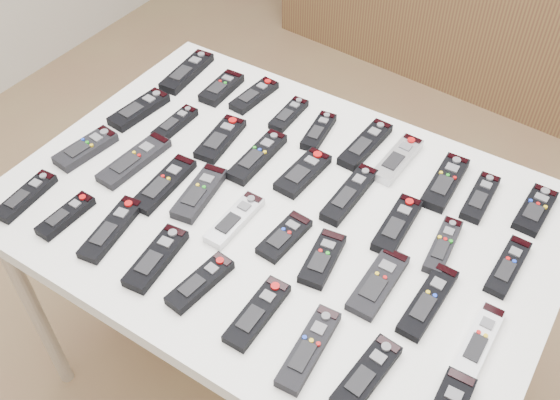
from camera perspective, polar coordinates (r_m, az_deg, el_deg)
The scene contains 39 objects.
ground at distance 2.13m, azimuth 2.62°, elevation -13.35°, with size 4.00×4.00×0.00m, color #875B44.
table at distance 1.49m, azimuth -0.00°, elevation -2.09°, with size 1.25×0.88×0.78m.
remote_0 at distance 1.86m, azimuth -8.50°, elevation 11.52°, with size 0.06×0.20×0.02m, color black.
remote_1 at distance 1.79m, azimuth -5.37°, elevation 10.17°, with size 0.06×0.15×0.02m, color black.
remote_2 at distance 1.75m, azimuth -2.38°, elevation 9.53°, with size 0.05×0.16×0.02m, color black.
remote_3 at distance 1.69m, azimuth 0.81°, elevation 7.84°, with size 0.04×0.14×0.02m, color black.
remote_4 at distance 1.63m, azimuth 3.55°, elevation 6.28°, with size 0.04×0.15×0.02m, color black.
remote_5 at distance 1.60m, azimuth 7.82°, elevation 5.06°, with size 0.05×0.19×0.02m, color black.
remote_6 at distance 1.57m, azimuth 10.70°, elevation 3.68°, with size 0.05×0.18×0.02m, color #B7B7BC.
remote_7 at distance 1.54m, azimuth 14.87°, elevation 1.59°, with size 0.06×0.19×0.02m, color black.
remote_8 at distance 1.53m, azimuth 17.84°, elevation 0.23°, with size 0.05×0.16×0.02m, color black.
remote_9 at distance 1.54m, azimuth 22.30°, elevation -0.84°, with size 0.06×0.15×0.02m, color black.
remote_10 at distance 1.74m, azimuth -12.76°, elevation 8.07°, with size 0.06×0.18×0.02m, color black.
remote_11 at distance 1.68m, azimuth -9.57°, elevation 6.91°, with size 0.04×0.14×0.02m, color black.
remote_12 at distance 1.61m, azimuth -5.46°, elevation 5.60°, with size 0.06×0.17×0.02m, color black.
remote_13 at distance 1.55m, azimuth -2.06°, elevation 3.99°, with size 0.05×0.20×0.02m, color black.
remote_14 at distance 1.51m, azimuth 2.12°, elevation 2.52°, with size 0.06×0.16×0.02m, color black.
remote_15 at distance 1.47m, azimuth 6.37°, elevation 0.53°, with size 0.05×0.20×0.02m, color black.
remote_16 at distance 1.42m, azimuth 10.65°, elevation -2.25°, with size 0.05×0.18×0.02m, color black.
remote_17 at distance 1.40m, azimuth 14.67°, elevation -4.08°, with size 0.04×0.16×0.02m, color black.
remote_18 at distance 1.40m, azimuth 20.13°, elevation -5.72°, with size 0.05×0.17×0.02m, color black.
remote_19 at distance 1.65m, azimuth -17.33°, elevation 4.51°, with size 0.06×0.16×0.02m, color black.
remote_20 at distance 1.59m, azimuth -13.17°, elevation 3.56°, with size 0.06×0.20×0.02m, color black.
remote_21 at distance 1.51m, azimuth -10.57°, elevation 1.45°, with size 0.06×0.19×0.02m, color black.
remote_22 at distance 1.47m, azimuth -7.37°, elevation 0.64°, with size 0.06×0.18×0.02m, color black.
remote_23 at distance 1.41m, azimuth -4.17°, elevation -1.80°, with size 0.05×0.17×0.02m, color #B7B7BC.
remote_24 at distance 1.37m, azimuth 0.41°, elevation -3.37°, with size 0.05×0.14×0.02m, color black.
remote_25 at distance 1.33m, azimuth 3.90°, elevation -5.37°, with size 0.06×0.15×0.02m, color black.
remote_26 at distance 1.31m, azimuth 8.97°, elevation -7.46°, with size 0.06×0.18×0.02m, color black.
remote_27 at distance 1.30m, azimuth 13.39°, elevation -8.97°, with size 0.05×0.19×0.02m, color black.
remote_28 at distance 1.27m, azimuth 17.72°, elevation -12.20°, with size 0.05×0.18×0.02m, color silver.
remote_29 at distance 1.57m, azimuth -22.21°, elevation 0.33°, with size 0.05×0.16×0.02m, color black.
remote_30 at distance 1.49m, azimuth -19.00°, elevation -1.37°, with size 0.04×0.14×0.02m, color black.
remote_31 at distance 1.43m, azimuth -15.15°, elevation -2.56°, with size 0.05×0.19×0.02m, color black.
remote_32 at distance 1.36m, azimuth -11.26°, elevation -5.23°, with size 0.06×0.17×0.02m, color black.
remote_33 at distance 1.30m, azimuth -7.31°, elevation -7.48°, with size 0.05×0.16×0.02m, color black.
remote_34 at distance 1.25m, azimuth -2.08°, elevation -10.28°, with size 0.05×0.17×0.02m, color black.
remote_35 at distance 1.21m, azimuth 2.65°, elevation -13.41°, with size 0.05×0.19×0.02m, color black.
remote_36 at distance 1.19m, azimuth 7.93°, elevation -15.53°, with size 0.05×0.17×0.02m, color black.
Camera 1 is at (0.51, -0.97, 1.83)m, focal length 40.00 mm.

